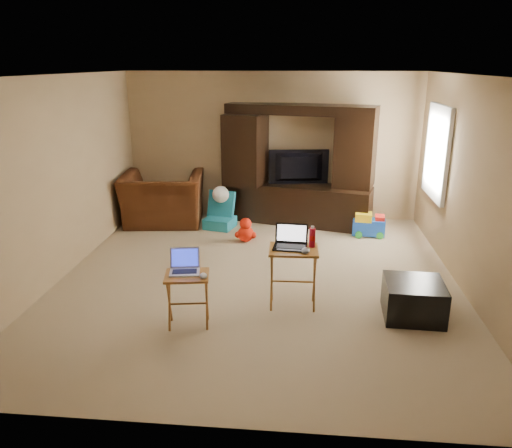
# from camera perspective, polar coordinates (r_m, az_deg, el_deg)

# --- Properties ---
(floor) EXTENTS (5.50, 5.50, 0.00)m
(floor) POSITION_cam_1_polar(r_m,az_deg,el_deg) (6.42, 0.17, -6.25)
(floor) COLOR tan
(floor) RESTS_ON ground
(ceiling) EXTENTS (5.50, 5.50, 0.00)m
(ceiling) POSITION_cam_1_polar(r_m,az_deg,el_deg) (5.85, 0.19, 16.66)
(ceiling) COLOR silver
(ceiling) RESTS_ON ground
(wall_back) EXTENTS (5.00, 0.00, 5.00)m
(wall_back) POSITION_cam_1_polar(r_m,az_deg,el_deg) (8.71, 1.87, 8.83)
(wall_back) COLOR tan
(wall_back) RESTS_ON ground
(wall_front) EXTENTS (5.00, 0.00, 5.00)m
(wall_front) POSITION_cam_1_polar(r_m,az_deg,el_deg) (3.42, -4.09, -6.01)
(wall_front) COLOR tan
(wall_front) RESTS_ON ground
(wall_left) EXTENTS (0.00, 5.50, 5.50)m
(wall_left) POSITION_cam_1_polar(r_m,az_deg,el_deg) (6.72, -21.65, 4.81)
(wall_left) COLOR tan
(wall_left) RESTS_ON ground
(wall_right) EXTENTS (0.00, 5.50, 5.50)m
(wall_right) POSITION_cam_1_polar(r_m,az_deg,el_deg) (6.30, 23.50, 3.78)
(wall_right) COLOR tan
(wall_right) RESTS_ON ground
(window_pane) EXTENTS (0.00, 1.20, 1.20)m
(window_pane) POSITION_cam_1_polar(r_m,az_deg,el_deg) (7.73, 20.13, 7.71)
(window_pane) COLOR white
(window_pane) RESTS_ON ground
(window_frame) EXTENTS (0.06, 1.14, 1.34)m
(window_frame) POSITION_cam_1_polar(r_m,az_deg,el_deg) (7.72, 19.98, 7.72)
(window_frame) COLOR white
(window_frame) RESTS_ON ground
(entertainment_center) EXTENTS (2.51, 1.20, 1.99)m
(entertainment_center) POSITION_cam_1_polar(r_m,az_deg,el_deg) (8.40, 4.98, 6.69)
(entertainment_center) COLOR black
(entertainment_center) RESTS_ON floor
(television) EXTENTS (1.02, 0.27, 0.58)m
(television) POSITION_cam_1_polar(r_m,az_deg,el_deg) (8.41, 4.97, 6.41)
(television) COLOR black
(television) RESTS_ON entertainment_center
(recliner) EXTENTS (1.46, 1.32, 0.86)m
(recliner) POSITION_cam_1_polar(r_m,az_deg,el_deg) (8.59, -10.58, 2.83)
(recliner) COLOR #48240F
(recliner) RESTS_ON floor
(child_rocker) EXTENTS (0.57, 0.61, 0.60)m
(child_rocker) POSITION_cam_1_polar(r_m,az_deg,el_deg) (8.28, -4.18, 1.57)
(child_rocker) COLOR #19728A
(child_rocker) RESTS_ON floor
(plush_toy) EXTENTS (0.34, 0.29, 0.38)m
(plush_toy) POSITION_cam_1_polar(r_m,az_deg,el_deg) (7.64, -1.19, -0.66)
(plush_toy) COLOR red
(plush_toy) RESTS_ON floor
(push_toy) EXTENTS (0.55, 0.42, 0.38)m
(push_toy) POSITION_cam_1_polar(r_m,az_deg,el_deg) (8.11, 12.77, -0.01)
(push_toy) COLOR blue
(push_toy) RESTS_ON floor
(ottoman) EXTENTS (0.64, 0.64, 0.40)m
(ottoman) POSITION_cam_1_polar(r_m,az_deg,el_deg) (5.70, 17.55, -8.22)
(ottoman) COLOR black
(ottoman) RESTS_ON floor
(tray_table_left) EXTENTS (0.50, 0.42, 0.58)m
(tray_table_left) POSITION_cam_1_polar(r_m,az_deg,el_deg) (5.27, -7.77, -8.63)
(tray_table_left) COLOR #9D6625
(tray_table_left) RESTS_ON floor
(tray_table_right) EXTENTS (0.55, 0.44, 0.70)m
(tray_table_right) POSITION_cam_1_polar(r_m,az_deg,el_deg) (5.61, 4.24, -6.16)
(tray_table_right) COLOR #915E23
(tray_table_right) RESTS_ON floor
(laptop_left) EXTENTS (0.34, 0.30, 0.24)m
(laptop_left) POSITION_cam_1_polar(r_m,az_deg,el_deg) (5.13, -8.21, -4.36)
(laptop_left) COLOR silver
(laptop_left) RESTS_ON tray_table_left
(laptop_right) EXTENTS (0.38, 0.32, 0.24)m
(laptop_right) POSITION_cam_1_polar(r_m,az_deg,el_deg) (5.45, 3.94, -1.57)
(laptop_right) COLOR black
(laptop_right) RESTS_ON tray_table_right
(mouse_left) EXTENTS (0.11, 0.13, 0.05)m
(mouse_left) POSITION_cam_1_polar(r_m,az_deg,el_deg) (5.04, -6.03, -5.91)
(mouse_left) COLOR silver
(mouse_left) RESTS_ON tray_table_left
(mouse_right) EXTENTS (0.11, 0.15, 0.06)m
(mouse_right) POSITION_cam_1_polar(r_m,az_deg,el_deg) (5.35, 5.70, -3.04)
(mouse_right) COLOR #46464B
(mouse_right) RESTS_ON tray_table_right
(water_bottle) EXTENTS (0.07, 0.07, 0.21)m
(water_bottle) POSITION_cam_1_polar(r_m,az_deg,el_deg) (5.51, 6.45, -1.56)
(water_bottle) COLOR #B50B1F
(water_bottle) RESTS_ON tray_table_right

